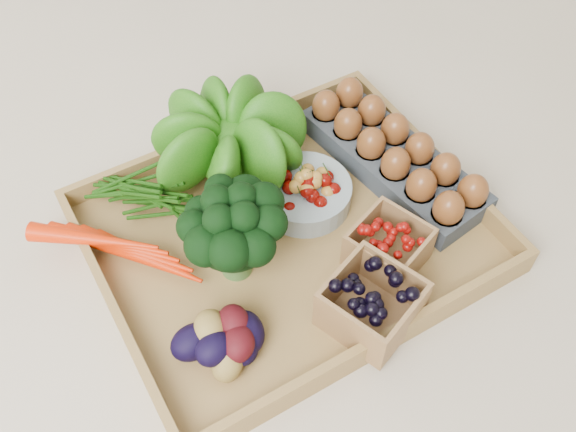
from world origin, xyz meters
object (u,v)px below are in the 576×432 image
egg_carton (393,161)px  cherry_bowl (305,194)px  broccoli (234,245)px  tray (288,238)px

egg_carton → cherry_bowl: bearing=167.4°
egg_carton → broccoli: bearing=-179.5°
tray → cherry_bowl: size_ratio=3.86×
tray → cherry_bowl: cherry_bowl is taller
tray → broccoli: size_ratio=3.75×
tray → broccoli: broccoli is taller
egg_carton → tray: bearing=-179.9°
broccoli → tray: bearing=9.1°
broccoli → egg_carton: 0.31m
tray → broccoli: bearing=-170.9°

